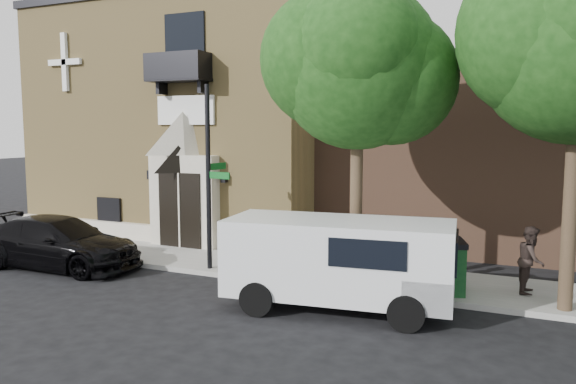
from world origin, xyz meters
name	(u,v)px	position (x,y,z in m)	size (l,w,h in m)	color
ground	(160,270)	(0.00, 0.00, 0.00)	(120.00, 120.00, 0.00)	black
sidewalk	(215,261)	(1.00, 1.50, 0.07)	(42.00, 3.00, 0.15)	gray
church	(214,120)	(-2.99, 7.95, 4.63)	(12.20, 11.01, 9.30)	#A78B4F
street_tree_left	(358,65)	(6.03, 0.35, 5.87)	(4.97, 4.38, 7.77)	#38281C
black_sedan	(58,242)	(-3.07, -0.99, 0.78)	(2.20, 5.40, 1.57)	black
cargo_van	(347,260)	(6.33, -1.25, 1.20)	(5.49, 2.74, 2.15)	silver
street_sign	(209,177)	(1.56, 0.37, 2.86)	(0.85, 0.91, 5.38)	black
fire_hydrant	(373,274)	(6.55, 0.20, 0.56)	(0.48, 0.38, 0.84)	maroon
dumpster	(422,265)	(7.72, 0.62, 0.82)	(2.29, 1.71, 1.33)	#0F3719
planter	(179,236)	(-1.21, 2.69, 0.49)	(0.60, 0.52, 0.67)	#446A2A
pedestrian_near	(400,249)	(7.02, 1.12, 1.06)	(0.66, 0.43, 1.81)	black
pedestrian_far	(531,260)	(10.24, 1.54, 1.00)	(0.82, 0.64, 1.70)	#2E2320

